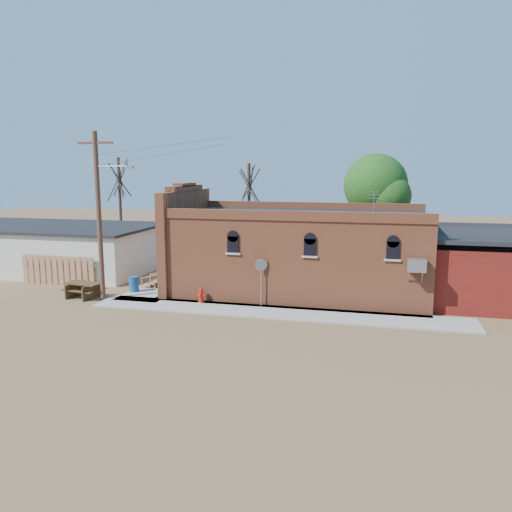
% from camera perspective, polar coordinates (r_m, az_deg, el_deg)
% --- Properties ---
extents(ground, '(120.00, 120.00, 0.00)m').
position_cam_1_polar(ground, '(24.43, -1.63, -6.87)').
color(ground, brown).
rests_on(ground, ground).
extents(sidewalk_south, '(19.00, 2.20, 0.08)m').
position_cam_1_polar(sidewalk_south, '(24.92, 2.27, -6.44)').
color(sidewalk_south, '#9E9991').
rests_on(sidewalk_south, ground).
extents(sidewalk_west, '(2.60, 10.00, 0.08)m').
position_cam_1_polar(sidewalk_west, '(31.95, -9.71, -2.93)').
color(sidewalk_west, '#9E9991').
rests_on(sidewalk_west, ground).
extents(brick_bar, '(16.40, 7.97, 6.30)m').
position_cam_1_polar(brick_bar, '(28.80, 4.41, 0.45)').
color(brick_bar, '#B05935').
rests_on(brick_bar, ground).
extents(red_shed, '(5.40, 6.40, 4.30)m').
position_cam_1_polar(red_shed, '(28.94, 24.04, -0.47)').
color(red_shed, '#5E1A10').
rests_on(red_shed, ground).
extents(storage_building, '(20.40, 8.40, 3.17)m').
position_cam_1_polar(storage_building, '(39.99, -25.55, 1.06)').
color(storage_building, '#BCB6AA').
rests_on(storage_building, ground).
extents(wood_fence, '(5.20, 0.10, 1.80)m').
position_cam_1_polar(wood_fence, '(33.07, -21.69, -1.54)').
color(wood_fence, '#AC764D').
rests_on(wood_fence, ground).
extents(utility_pole, '(3.12, 0.26, 9.00)m').
position_cam_1_polar(utility_pole, '(27.85, -17.43, 4.75)').
color(utility_pole, '#44261B').
rests_on(utility_pole, ground).
extents(tree_bare_near, '(2.80, 2.80, 7.65)m').
position_cam_1_polar(tree_bare_near, '(36.75, -0.81, 8.17)').
color(tree_bare_near, '#4A352A').
rests_on(tree_bare_near, ground).
extents(tree_bare_far, '(2.80, 2.80, 8.16)m').
position_cam_1_polar(tree_bare_far, '(41.78, -15.39, 8.57)').
color(tree_bare_far, '#4A352A').
rests_on(tree_bare_far, ground).
extents(tree_leafy, '(4.40, 4.40, 8.15)m').
position_cam_1_polar(tree_leafy, '(36.08, 13.50, 7.83)').
color(tree_leafy, '#4A352A').
rests_on(tree_leafy, ground).
extents(fire_hydrant, '(0.42, 0.38, 0.75)m').
position_cam_1_polar(fire_hydrant, '(26.67, -6.32, -4.49)').
color(fire_hydrant, red).
rests_on(fire_hydrant, sidewalk_south).
extents(stop_sign, '(0.62, 0.37, 2.50)m').
position_cam_1_polar(stop_sign, '(25.51, 0.58, -1.52)').
color(stop_sign, gray).
rests_on(stop_sign, sidewalk_south).
extents(trash_barrel, '(0.61, 0.61, 0.87)m').
position_cam_1_polar(trash_barrel, '(29.67, -13.78, -3.12)').
color(trash_barrel, navy).
rests_on(trash_barrel, sidewalk_west).
extents(picnic_table, '(2.25, 1.83, 0.85)m').
position_cam_1_polar(picnic_table, '(29.35, -19.11, -3.45)').
color(picnic_table, '#47341C').
rests_on(picnic_table, ground).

